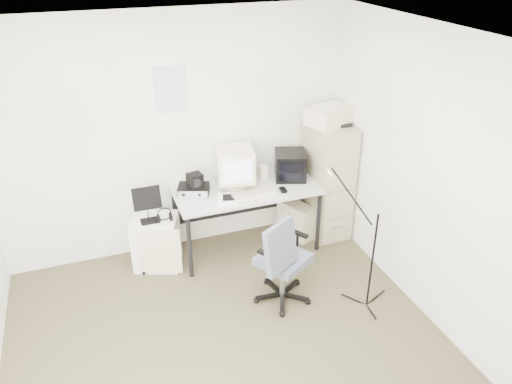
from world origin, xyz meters
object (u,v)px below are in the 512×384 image
object	(u,v)px
office_chair	(283,258)
side_cart	(156,242)
filing_cabinet	(327,180)
desk	(247,219)

from	to	relation	value
office_chair	side_cart	size ratio (longest dim) A/B	1.68
filing_cabinet	office_chair	size ratio (longest dim) A/B	1.39
office_chair	side_cart	xyz separation A→B (m)	(-1.00, 0.95, -0.19)
filing_cabinet	office_chair	world-z (taller)	filing_cabinet
desk	side_cart	world-z (taller)	desk
desk	office_chair	distance (m)	0.94
filing_cabinet	side_cart	distance (m)	1.96
side_cart	filing_cabinet	bearing A→B (deg)	20.37
filing_cabinet	desk	size ratio (longest dim) A/B	0.87
filing_cabinet	side_cart	world-z (taller)	filing_cabinet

